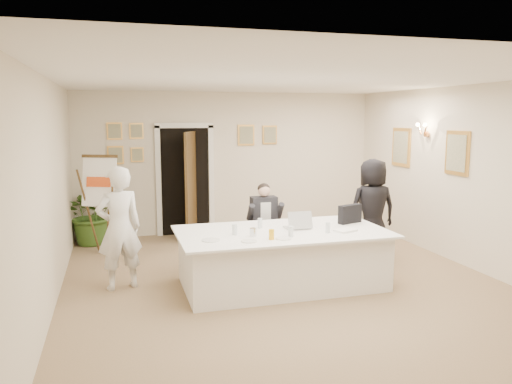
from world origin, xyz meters
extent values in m
plane|color=brown|center=(0.00, 0.00, 0.00)|extent=(7.00, 7.00, 0.00)
cube|color=white|center=(0.00, 0.00, 2.80)|extent=(6.00, 7.00, 0.02)
cube|color=beige|center=(0.00, 3.50, 1.40)|extent=(6.00, 0.10, 2.80)
cube|color=beige|center=(0.00, -3.50, 1.40)|extent=(6.00, 0.10, 2.80)
cube|color=beige|center=(-3.00, 0.00, 1.40)|extent=(0.10, 7.00, 2.80)
cube|color=beige|center=(3.00, 0.00, 1.40)|extent=(0.10, 7.00, 2.80)
cube|color=black|center=(-0.90, 3.47, 1.05)|extent=(0.92, 0.06, 2.10)
cube|color=white|center=(-1.42, 3.44, 1.05)|extent=(0.10, 0.06, 2.20)
cube|color=white|center=(-0.38, 3.44, 1.05)|extent=(0.10, 0.06, 2.20)
cube|color=#3B2912|center=(-0.85, 3.05, 1.03)|extent=(0.33, 0.81, 2.02)
cube|color=silver|center=(-0.06, 0.02, 0.38)|extent=(2.68, 1.34, 0.75)
cube|color=silver|center=(-0.06, 0.02, 0.76)|extent=(2.86, 1.52, 0.03)
cube|color=white|center=(-2.44, 2.27, 1.25)|extent=(0.60, 0.38, 0.81)
imported|color=silver|center=(-2.20, 0.50, 0.84)|extent=(0.69, 0.54, 1.67)
imported|color=black|center=(1.80, 0.90, 0.82)|extent=(0.83, 0.57, 1.65)
imported|color=#32531B|center=(-2.66, 3.15, 0.57)|extent=(1.35, 1.30, 1.14)
cube|color=black|center=(1.06, 0.22, 0.91)|extent=(0.40, 0.22, 0.27)
cube|color=white|center=(0.75, -0.26, 0.79)|extent=(0.33, 0.28, 0.03)
cylinder|color=white|center=(-1.10, -0.27, 0.78)|extent=(0.25, 0.25, 0.01)
cylinder|color=white|center=(-0.65, -0.45, 0.78)|extent=(0.22, 0.22, 0.01)
cylinder|color=white|center=(-0.19, -0.43, 0.78)|extent=(0.25, 0.25, 0.01)
cylinder|color=silver|center=(-0.74, -0.04, 0.84)|extent=(0.08, 0.08, 0.14)
cylinder|color=silver|center=(-0.07, -0.34, 0.84)|extent=(0.09, 0.09, 0.14)
cylinder|color=silver|center=(0.49, -0.28, 0.84)|extent=(0.08, 0.08, 0.14)
cylinder|color=silver|center=(-0.31, 0.25, 0.84)|extent=(0.07, 0.07, 0.14)
cylinder|color=#ECAC13|center=(-0.35, -0.42, 0.84)|extent=(0.09, 0.09, 0.13)
cylinder|color=silver|center=(-0.53, -0.19, 0.83)|extent=(0.11, 0.11, 0.11)
camera|label=1|loc=(-2.23, -6.28, 2.32)|focal=35.00mm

